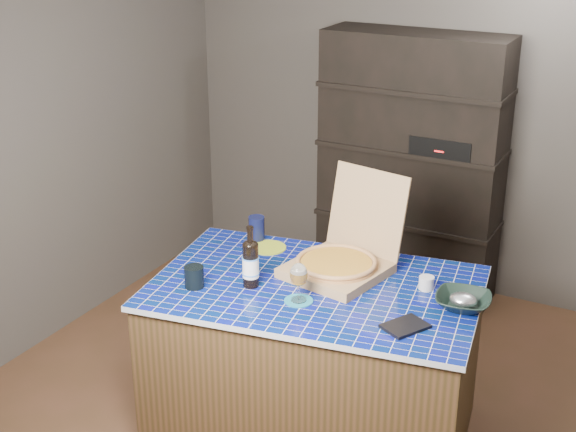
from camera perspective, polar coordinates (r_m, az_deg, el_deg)
The scene contains 14 objects.
room at distance 3.99m, azimuth 1.50°, elevation 2.05°, with size 3.50×3.50×3.50m.
shelving_unit at distance 5.44m, azimuth 8.76°, elevation 3.42°, with size 1.20×0.41×1.80m.
kitchen_island at distance 4.08m, azimuth 1.90°, elevation -10.29°, with size 1.69×1.22×0.85m.
pizza_box at distance 3.97m, azimuth 3.69°, elevation -3.19°, with size 0.53×0.60×0.47m.
mead_bottle at distance 3.82m, azimuth -2.68°, elevation -3.35°, with size 0.08×0.08×0.31m.
teal_trivet at distance 3.73m, azimuth 0.76°, elevation -6.04°, with size 0.13×0.13×0.01m, color #1B738D.
wine_glass at distance 3.67m, azimuth 0.77°, elevation -4.25°, with size 0.08×0.08×0.19m.
tumbler at distance 3.86m, azimuth -6.69°, elevation -4.32°, with size 0.09×0.09×0.11m, color black.
dvd_case at distance 3.55m, azimuth 8.33°, elevation -7.76°, with size 0.13×0.19×0.01m, color black.
bowl at distance 3.75m, azimuth 12.35°, elevation -5.96°, with size 0.25×0.25×0.06m, color black.
foil_contents at distance 3.74m, azimuth 12.36°, elevation -5.83°, with size 0.13×0.11×0.06m, color silver.
white_jar at distance 3.88m, azimuth 9.81°, elevation -4.70°, with size 0.07×0.07×0.06m, color silver.
navy_cup at distance 4.34m, azimuth -2.25°, elevation -0.89°, with size 0.09×0.09×0.14m, color black.
green_trivet at distance 4.27m, azimuth -1.43°, elevation -2.25°, with size 0.19×0.19×0.01m, color #9AAD25.
Camera 1 is at (1.67, -3.36, 2.60)m, focal length 50.00 mm.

